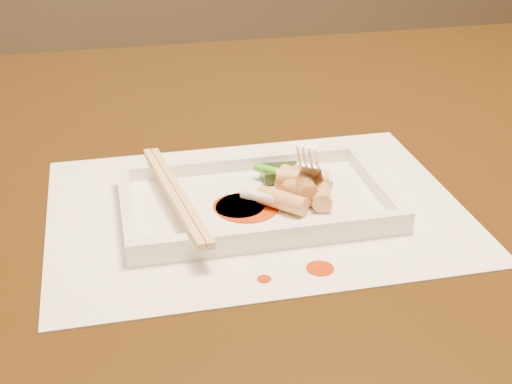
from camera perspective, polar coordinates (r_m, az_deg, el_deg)
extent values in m
cube|color=black|center=(0.83, -2.98, 1.92)|extent=(1.40, 0.90, 0.04)
cylinder|color=black|center=(1.52, 18.45, -2.71)|extent=(0.07, 0.07, 0.71)
cube|color=white|center=(0.70, 0.00, -1.36)|extent=(0.40, 0.30, 0.00)
cylinder|color=#B32F05|center=(0.61, 5.15, -6.10)|extent=(0.02, 0.02, 0.00)
cylinder|color=#B32F05|center=(0.60, 0.66, -6.98)|extent=(0.01, 0.01, 0.00)
cube|color=white|center=(0.70, 0.00, -1.02)|extent=(0.26, 0.16, 0.01)
cube|color=white|center=(0.76, -1.23, 2.35)|extent=(0.26, 0.01, 0.01)
cube|color=white|center=(0.63, 1.48, -3.32)|extent=(0.26, 0.01, 0.01)
cube|color=white|center=(0.68, -10.28, -1.30)|extent=(0.01, 0.14, 0.01)
cube|color=white|center=(0.73, 9.60, 0.79)|extent=(0.01, 0.14, 0.01)
cube|color=black|center=(0.73, 1.99, 1.53)|extent=(0.04, 0.03, 0.01)
cylinder|color=#EAEACC|center=(0.68, 0.42, -0.37)|extent=(0.04, 0.03, 0.01)
cylinder|color=#399518|center=(0.71, 2.94, 1.29)|extent=(0.07, 0.06, 0.01)
cube|color=#E0B170|center=(0.68, -6.81, -0.15)|extent=(0.03, 0.20, 0.01)
cube|color=#E0B170|center=(0.68, -6.13, -0.08)|extent=(0.03, 0.20, 0.01)
cylinder|color=#B32F05|center=(0.68, -1.38, -1.13)|extent=(0.05, 0.05, 0.00)
cylinder|color=#B32F05|center=(0.68, -0.72, -1.23)|extent=(0.06, 0.06, 0.00)
cylinder|color=#E0B068|center=(0.69, 5.26, -0.20)|extent=(0.03, 0.04, 0.02)
cylinder|color=#E0B068|center=(0.72, 3.72, 1.06)|extent=(0.04, 0.05, 0.02)
cylinder|color=#E0B068|center=(0.70, 3.76, 1.05)|extent=(0.05, 0.04, 0.02)
cylinder|color=#E0B068|center=(0.67, 2.09, -0.68)|extent=(0.05, 0.05, 0.02)
cylinder|color=#E0B068|center=(0.69, 3.35, 0.18)|extent=(0.04, 0.05, 0.02)
cylinder|color=#E0B068|center=(0.69, 3.87, 0.74)|extent=(0.02, 0.05, 0.02)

